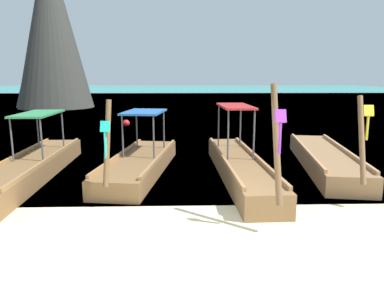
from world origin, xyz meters
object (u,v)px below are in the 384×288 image
(longtail_boat_turquoise_ribbon, at_px, (140,163))
(longtail_boat_yellow_ribbon, at_px, (324,159))
(longtail_boat_blue_ribbon, at_px, (31,167))
(mooring_buoy_near, at_px, (126,123))
(karst_rock, at_px, (50,29))
(longtail_boat_violet_ribbon, at_px, (239,166))

(longtail_boat_turquoise_ribbon, relative_size, longtail_boat_yellow_ribbon, 0.85)
(longtail_boat_blue_ribbon, distance_m, mooring_buoy_near, 10.93)
(longtail_boat_yellow_ribbon, bearing_deg, longtail_boat_blue_ribbon, -174.02)
(longtail_boat_turquoise_ribbon, distance_m, mooring_buoy_near, 10.59)
(mooring_buoy_near, bearing_deg, karst_rock, 122.95)
(longtail_boat_blue_ribbon, relative_size, karst_rock, 0.48)
(karst_rock, bearing_deg, mooring_buoy_near, -57.05)
(longtail_boat_turquoise_ribbon, bearing_deg, mooring_buoy_near, 100.90)
(longtail_boat_violet_ribbon, bearing_deg, longtail_boat_blue_ribbon, 178.93)
(longtail_boat_turquoise_ribbon, relative_size, mooring_buoy_near, 14.27)
(longtail_boat_violet_ribbon, relative_size, longtail_boat_yellow_ribbon, 1.05)
(longtail_boat_yellow_ribbon, bearing_deg, karst_rock, 125.37)
(longtail_boat_blue_ribbon, xyz_separation_m, karst_rock, (-7.86, 24.67, 6.92))
(mooring_buoy_near, bearing_deg, longtail_boat_turquoise_ribbon, -79.10)
(mooring_buoy_near, bearing_deg, longtail_boat_blue_ribbon, -95.72)
(longtail_boat_violet_ribbon, bearing_deg, karst_rock, 119.29)
(longtail_boat_blue_ribbon, xyz_separation_m, mooring_buoy_near, (1.09, 10.87, -0.13))
(longtail_boat_turquoise_ribbon, height_order, karst_rock, karst_rock)
(longtail_boat_yellow_ribbon, height_order, karst_rock, karst_rock)
(longtail_boat_turquoise_ribbon, distance_m, longtail_boat_yellow_ribbon, 5.92)
(longtail_boat_turquoise_ribbon, xyz_separation_m, longtail_boat_yellow_ribbon, (5.90, 0.47, -0.03))
(longtail_boat_violet_ribbon, xyz_separation_m, longtail_boat_yellow_ribbon, (2.94, 1.05, -0.06))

